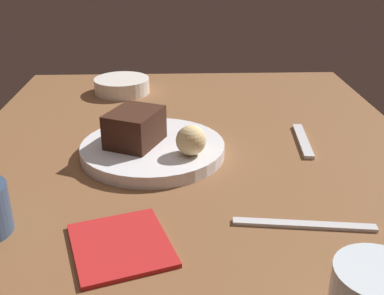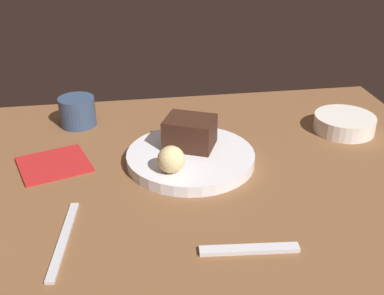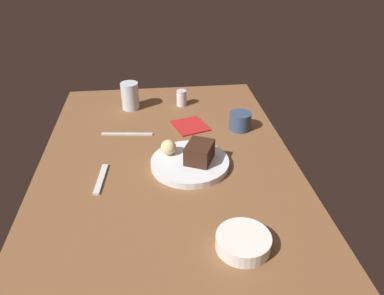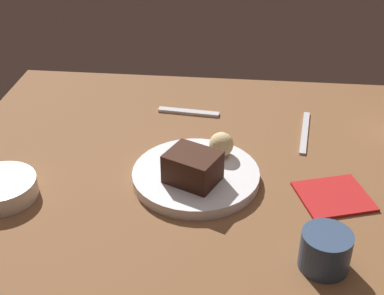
{
  "view_description": "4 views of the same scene",
  "coord_description": "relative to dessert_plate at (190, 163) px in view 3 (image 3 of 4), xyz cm",
  "views": [
    {
      "loc": [
        -67.94,
        2.94,
        38.46
      ],
      "look_at": [
        1.5,
        0.37,
        6.75
      ],
      "focal_mm": 43.58,
      "sensor_mm": 36.0,
      "label": 1
    },
    {
      "loc": [
        -6.01,
        -75.42,
        50.35
      ],
      "look_at": [
        6.56,
        3.8,
        8.09
      ],
      "focal_mm": 45.22,
      "sensor_mm": 36.0,
      "label": 2
    },
    {
      "loc": [
        104.72,
        -3.28,
        70.56
      ],
      "look_at": [
        4.33,
        8.03,
        8.41
      ],
      "focal_mm": 34.42,
      "sensor_mm": 36.0,
      "label": 3
    },
    {
      "loc": [
        -1.43,
        93.41,
        64.93
      ],
      "look_at": [
        7.99,
        3.05,
        8.15
      ],
      "focal_mm": 49.82,
      "sensor_mm": 36.0,
      "label": 4
    }
  ],
  "objects": [
    {
      "name": "dining_table",
      "position": [
        -6.8,
        -7.08,
        -2.59
      ],
      "size": [
        120.0,
        84.0,
        3.0
      ],
      "primitive_type": "cube",
      "color": "brown",
      "rests_on": "ground"
    },
    {
      "name": "dessert_plate",
      "position": [
        0.0,
        0.0,
        0.0
      ],
      "size": [
        25.27,
        25.27,
        2.19
      ],
      "primitive_type": "cylinder",
      "color": "silver",
      "rests_on": "dining_table"
    },
    {
      "name": "chocolate_cake_slice",
      "position": [
        0.33,
        3.01,
        4.09
      ],
      "size": [
        11.9,
        10.97,
        5.99
      ],
      "primitive_type": "cube",
      "rotation": [
        0.0,
        0.0,
        5.86
      ],
      "color": "#381E14",
      "rests_on": "dessert_plate"
    },
    {
      "name": "bread_roll",
      "position": [
        -4.58,
        -6.56,
        3.62
      ],
      "size": [
        5.05,
        5.05,
        5.05
      ],
      "primitive_type": "sphere",
      "color": "#DBC184",
      "rests_on": "dessert_plate"
    },
    {
      "name": "salt_shaker",
      "position": [
        -46.5,
        1.43,
        2.2
      ],
      "size": [
        4.39,
        4.39,
        6.69
      ],
      "color": "silver",
      "rests_on": "dining_table"
    },
    {
      "name": "water_glass",
      "position": [
        -45.82,
        -20.16,
        4.54
      ],
      "size": [
        7.31,
        7.31,
        11.28
      ],
      "primitive_type": "cylinder",
      "color": "silver",
      "rests_on": "dining_table"
    },
    {
      "name": "side_bowl",
      "position": [
        36.24,
        9.02,
        0.72
      ],
      "size": [
        13.44,
        13.44,
        3.64
      ],
      "primitive_type": "cylinder",
      "color": "white",
      "rests_on": "dining_table"
    },
    {
      "name": "coffee_cup",
      "position": [
        -22.77,
        21.56,
        2.22
      ],
      "size": [
        8.14,
        8.14,
        6.63
      ],
      "primitive_type": "cylinder",
      "color": "#334766",
      "rests_on": "dining_table"
    },
    {
      "name": "dessert_spoon",
      "position": [
        4.52,
        -27.92,
        -0.74
      ],
      "size": [
        15.1,
        3.22,
        0.7
      ],
      "primitive_type": "cube",
      "rotation": [
        0.0,
        0.0,
        3.05
      ],
      "color": "silver",
      "rests_on": "dining_table"
    },
    {
      "name": "butter_knife",
      "position": [
        -23.05,
        -21.05,
        -0.84
      ],
      "size": [
        3.81,
        19.02,
        0.5
      ],
      "primitive_type": "cube",
      "rotation": [
        0.0,
        0.0,
        4.58
      ],
      "color": "silver",
      "rests_on": "dining_table"
    },
    {
      "name": "folded_napkin",
      "position": [
        -26.69,
        2.96,
        -0.79
      ],
      "size": [
        15.94,
        15.12,
        0.6
      ],
      "primitive_type": "cube",
      "rotation": [
        0.0,
        0.0,
        0.32
      ],
      "color": "#B21E1E",
      "rests_on": "dining_table"
    }
  ]
}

